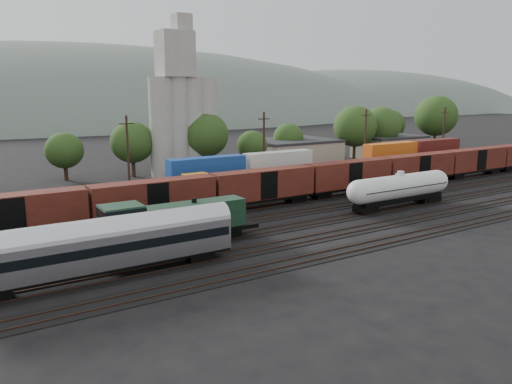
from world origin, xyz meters
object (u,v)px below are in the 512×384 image
green_locomotive (166,223)px  orange_locomotive (225,186)px  grain_silo (183,114)px  passenger_coach (106,244)px  tank_car_a (400,188)px

green_locomotive → orange_locomotive: green_locomotive is taller
orange_locomotive → green_locomotive: bearing=-134.8°
grain_silo → passenger_coach: bearing=-121.2°
passenger_coach → grain_silo: bearing=58.8°
green_locomotive → tank_car_a: green_locomotive is taller
passenger_coach → orange_locomotive: 29.90m
passenger_coach → grain_silo: size_ratio=0.77×
grain_silo → green_locomotive: bearing=-116.6°
tank_car_a → grain_silo: size_ratio=0.62×
green_locomotive → grain_silo: grain_silo is taller
passenger_coach → tank_car_a: bearing=7.0°
tank_car_a → passenger_coach: size_ratio=0.81×
green_locomotive → tank_car_a: bearing=-0.0°
grain_silo → orange_locomotive: bearing=-102.2°
green_locomotive → passenger_coach: passenger_coach is taller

